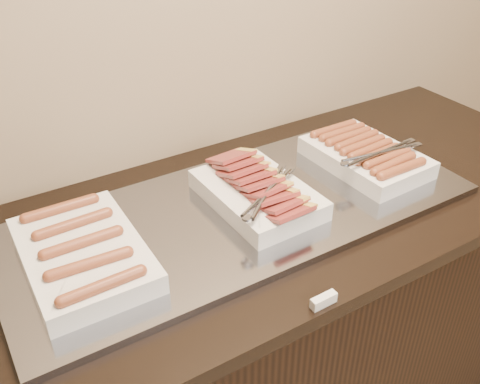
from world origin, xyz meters
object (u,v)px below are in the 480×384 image
dish_left (83,253)px  dish_center (258,192)px  counter (247,333)px  warming_tray (241,211)px  dish_right (366,155)px

dish_left → dish_center: dish_center is taller
counter → warming_tray: bearing=180.0°
counter → dish_center: (0.03, -0.00, 0.50)m
dish_right → warming_tray: bearing=177.2°
dish_left → counter: bearing=0.8°
dish_center → dish_left: bearing=178.1°
warming_tray → dish_right: size_ratio=3.49×
counter → dish_right: (0.40, -0.00, 0.50)m
dish_left → dish_right: (0.82, -0.00, 0.01)m
counter → warming_tray: 0.46m
dish_left → dish_center: (0.45, -0.00, 0.01)m
counter → dish_center: 0.50m
warming_tray → dish_left: dish_left is taller
counter → warming_tray: (-0.02, 0.00, 0.46)m
dish_center → dish_right: size_ratio=1.03×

